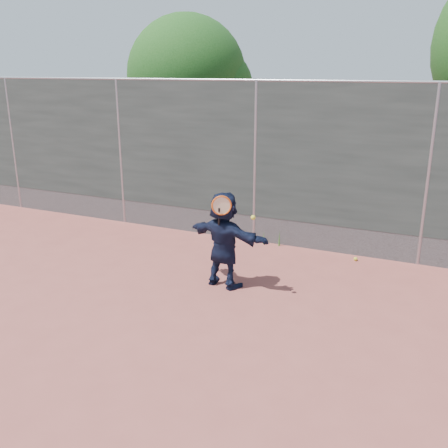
% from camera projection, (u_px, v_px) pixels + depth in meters
% --- Properties ---
extents(ground, '(80.00, 80.00, 0.00)m').
position_uv_depth(ground, '(161.00, 319.00, 6.66)').
color(ground, '#9E4C42').
rests_on(ground, ground).
extents(player, '(1.44, 0.71, 1.48)m').
position_uv_depth(player, '(224.00, 240.00, 7.49)').
color(player, black).
rests_on(player, ground).
extents(ball_ground, '(0.07, 0.07, 0.07)m').
position_uv_depth(ball_ground, '(356.00, 259.00, 8.67)').
color(ball_ground, yellow).
rests_on(ball_ground, ground).
extents(fence, '(20.00, 0.06, 3.03)m').
position_uv_depth(fence, '(255.00, 160.00, 9.24)').
color(fence, '#38423D').
rests_on(fence, ground).
extents(swing_action, '(0.67, 0.16, 0.51)m').
position_uv_depth(swing_action, '(224.00, 208.00, 7.11)').
color(swing_action, '#DD5414').
rests_on(swing_action, ground).
extents(tree_left, '(3.15, 3.00, 4.53)m').
position_uv_depth(tree_left, '(193.00, 79.00, 12.60)').
color(tree_left, '#382314').
rests_on(tree_left, ground).
extents(weed_clump, '(0.68, 0.07, 0.30)m').
position_uv_depth(weed_clump, '(266.00, 238.00, 9.46)').
color(weed_clump, '#387226').
rests_on(weed_clump, ground).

